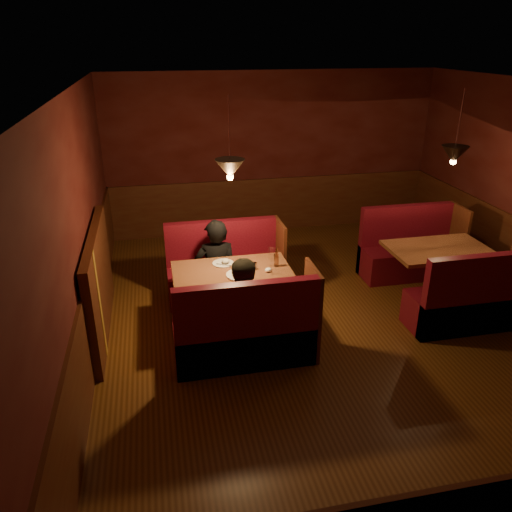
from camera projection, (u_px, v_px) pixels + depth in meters
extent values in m
cube|color=#46250D|center=(333.00, 321.00, 6.55)|extent=(6.00, 7.00, 0.01)
cube|color=black|center=(350.00, 88.00, 5.38)|extent=(6.00, 7.00, 0.01)
cube|color=#4D1D18|center=(273.00, 154.00, 9.10)|extent=(6.00, 0.01, 2.90)
cube|color=#4D1D18|center=(79.00, 235.00, 5.40)|extent=(0.01, 7.00, 2.90)
cube|color=#40150C|center=(272.00, 204.00, 9.47)|extent=(6.00, 0.04, 1.00)
cube|color=#40150C|center=(93.00, 310.00, 5.79)|extent=(0.04, 7.00, 1.00)
cube|color=#40150C|center=(99.00, 283.00, 6.10)|extent=(0.10, 2.20, 1.30)
cube|color=#B4882D|center=(100.00, 304.00, 5.62)|extent=(0.01, 0.12, 1.30)
cylinder|color=#333333|center=(229.00, 133.00, 5.45)|extent=(0.01, 0.01, 0.80)
cone|color=black|center=(230.00, 169.00, 5.61)|extent=(0.34, 0.34, 0.22)
sphere|color=#FFBF72|center=(230.00, 177.00, 5.65)|extent=(0.08, 0.08, 0.08)
cylinder|color=#333333|center=(459.00, 122.00, 6.13)|extent=(0.01, 0.01, 0.80)
cone|color=black|center=(454.00, 155.00, 6.30)|extent=(0.34, 0.34, 0.22)
sphere|color=#FFBF72|center=(453.00, 162.00, 6.33)|extent=(0.08, 0.08, 0.08)
cube|color=#562D15|center=(232.00, 273.00, 6.14)|extent=(1.45, 0.88, 0.05)
cylinder|color=#40150C|center=(233.00, 300.00, 6.29)|extent=(0.15, 0.15, 0.73)
cylinder|color=#40150C|center=(233.00, 324.00, 6.43)|extent=(0.58, 0.58, 0.04)
cylinder|color=silver|center=(238.00, 275.00, 5.99)|extent=(0.29, 0.29, 0.02)
cube|color=black|center=(241.00, 271.00, 6.03)|extent=(0.09, 0.08, 0.04)
ellipsoid|color=silver|center=(235.00, 273.00, 5.96)|extent=(0.07, 0.07, 0.06)
cube|color=tan|center=(246.00, 274.00, 5.96)|extent=(0.09, 0.08, 0.03)
cylinder|color=silver|center=(240.00, 274.00, 5.99)|extent=(0.12, 0.08, 0.01)
cylinder|color=silver|center=(223.00, 263.00, 6.31)|extent=(0.27, 0.27, 0.02)
ellipsoid|color=beige|center=(226.00, 261.00, 6.29)|extent=(0.10, 0.10, 0.06)
cube|color=silver|center=(224.00, 265.00, 6.24)|extent=(0.19, 0.12, 0.00)
cylinder|color=white|center=(255.00, 266.00, 6.15)|extent=(0.05, 0.05, 0.09)
cylinder|color=white|center=(271.00, 254.00, 6.41)|extent=(0.08, 0.08, 0.16)
cylinder|color=white|center=(273.00, 268.00, 6.02)|extent=(0.08, 0.08, 0.16)
cylinder|color=#47230F|center=(276.00, 260.00, 6.21)|extent=(0.06, 0.06, 0.17)
cylinder|color=#47230F|center=(276.00, 251.00, 6.17)|extent=(0.03, 0.03, 0.07)
ellipsoid|color=white|center=(268.00, 270.00, 6.09)|extent=(0.12, 0.12, 0.05)
cube|color=#4F0511|center=(224.00, 283.00, 7.02)|extent=(1.56, 0.57, 0.47)
cube|color=#4F0511|center=(221.00, 257.00, 7.10)|extent=(1.56, 0.12, 1.09)
cube|color=#40150C|center=(280.00, 258.00, 7.05)|extent=(0.04, 0.57, 1.09)
cube|color=#4F0511|center=(244.00, 342.00, 5.67)|extent=(1.56, 0.57, 0.47)
cube|color=#4F0511|center=(247.00, 329.00, 5.35)|extent=(1.56, 0.12, 1.09)
cube|color=#40150C|center=(312.00, 311.00, 5.70)|extent=(0.04, 0.57, 1.09)
cube|color=#562D15|center=(439.00, 250.00, 6.82)|extent=(1.36, 0.87, 0.05)
cylinder|color=#40150C|center=(435.00, 275.00, 6.98)|extent=(0.14, 0.14, 0.72)
cylinder|color=#40150C|center=(431.00, 296.00, 7.12)|extent=(0.57, 0.57, 0.04)
cube|color=#4F0511|center=(408.00, 262.00, 7.70)|extent=(1.47, 0.56, 0.46)
cube|color=#4F0511|center=(404.00, 238.00, 7.77)|extent=(1.47, 0.12, 1.08)
cube|color=#40150C|center=(456.00, 240.00, 7.71)|extent=(0.04, 0.56, 1.08)
cube|color=#4F0511|center=(464.00, 309.00, 6.36)|extent=(1.47, 0.56, 0.46)
cube|color=#4F0511|center=(479.00, 296.00, 6.04)|extent=(1.47, 0.12, 1.08)
imported|color=black|center=(216.00, 252.00, 6.60)|extent=(0.60, 0.41, 1.61)
imported|color=black|center=(247.00, 293.00, 5.66)|extent=(0.81, 0.67, 1.50)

